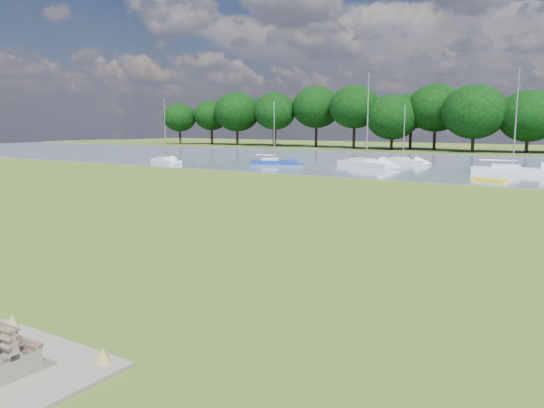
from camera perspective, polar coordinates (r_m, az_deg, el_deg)
The scene contains 10 objects.
ground at distance 21.62m, azimuth 6.06°, elevation -3.56°, with size 220.00×220.00×0.00m, color olive.
river at distance 61.83m, azimuth 23.71°, elevation 3.69°, with size 220.00×40.00×0.10m, color slate.
far_bank at distance 91.55m, azimuth 26.65°, elevation 4.88°, with size 220.00×20.00×0.40m, color #4C6626.
kayak at distance 44.74m, azimuth 22.32°, elevation 2.40°, with size 2.81×0.66×0.28m, color yellow.
tree_line at distance 88.98m, azimuth 20.56°, elevation 9.41°, with size 124.62×9.15×11.07m.
sailboat_0 at distance 52.85m, azimuth 24.37°, elevation 3.53°, with size 7.22×2.94×9.41m.
sailboat_1 at distance 62.31m, azimuth 13.87°, elevation 4.63°, with size 5.56×2.58×6.56m.
sailboat_3 at distance 59.18m, azimuth 0.17°, elevation 4.70°, with size 5.31×3.37×6.92m.
sailboat_4 at distance 56.91m, azimuth 10.07°, elevation 4.49°, with size 7.37×4.77×9.71m.
sailboat_5 at distance 62.46m, azimuth -11.37°, elevation 4.71°, with size 5.76×3.71×7.41m.
Camera 1 is at (9.35, -18.95, 4.55)m, focal length 35.00 mm.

